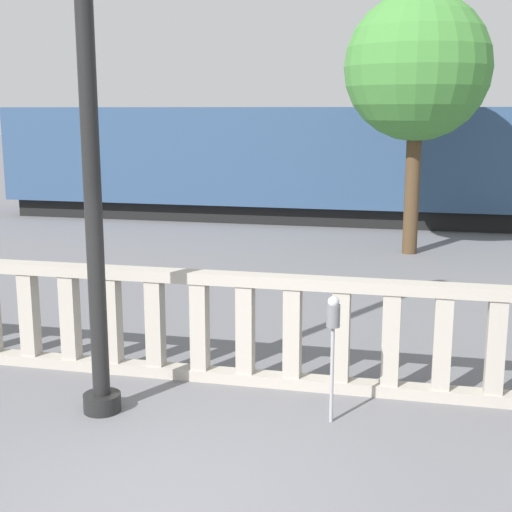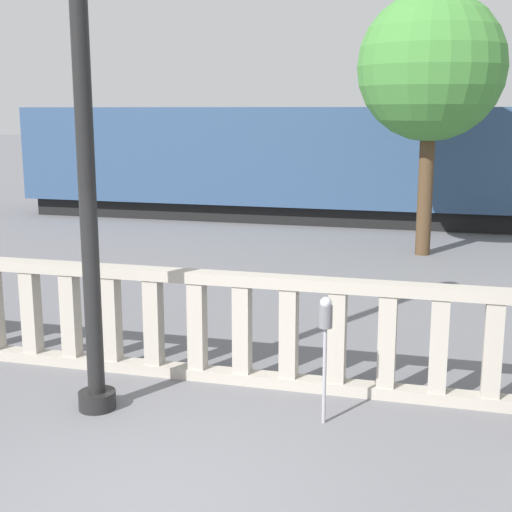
{
  "view_description": "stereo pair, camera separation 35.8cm",
  "coord_description": "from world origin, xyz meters",
  "px_view_note": "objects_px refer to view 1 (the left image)",
  "views": [
    {
      "loc": [
        1.97,
        -5.11,
        3.28
      ],
      "look_at": [
        -0.1,
        3.89,
        1.38
      ],
      "focal_mm": 50.0,
      "sensor_mm": 36.0,
      "label": 1
    },
    {
      "loc": [
        2.31,
        -5.03,
        3.28
      ],
      "look_at": [
        -0.1,
        3.89,
        1.38
      ],
      "focal_mm": 50.0,
      "sensor_mm": 36.0,
      "label": 2
    }
  ],
  "objects_px": {
    "parking_meter": "(333,325)",
    "tree_left": "(417,68)",
    "lamppost": "(88,94)",
    "train_near": "(444,164)"
  },
  "relations": [
    {
      "from": "train_near",
      "to": "lamppost",
      "type": "bearing_deg",
      "value": -105.46
    },
    {
      "from": "parking_meter",
      "to": "tree_left",
      "type": "height_order",
      "value": "tree_left"
    },
    {
      "from": "lamppost",
      "to": "tree_left",
      "type": "xyz_separation_m",
      "value": [
        3.17,
        9.84,
        0.74
      ]
    },
    {
      "from": "lamppost",
      "to": "train_near",
      "type": "xyz_separation_m",
      "value": [
        3.98,
        14.39,
        -1.68
      ]
    },
    {
      "from": "train_near",
      "to": "tree_left",
      "type": "xyz_separation_m",
      "value": [
        -0.81,
        -4.55,
        2.42
      ]
    },
    {
      "from": "lamppost",
      "to": "tree_left",
      "type": "bearing_deg",
      "value": 72.16
    },
    {
      "from": "parking_meter",
      "to": "train_near",
      "type": "xyz_separation_m",
      "value": [
        1.47,
        14.1,
        0.68
      ]
    },
    {
      "from": "tree_left",
      "to": "parking_meter",
      "type": "bearing_deg",
      "value": -93.93
    },
    {
      "from": "parking_meter",
      "to": "tree_left",
      "type": "xyz_separation_m",
      "value": [
        0.66,
        9.55,
        3.1
      ]
    },
    {
      "from": "tree_left",
      "to": "train_near",
      "type": "bearing_deg",
      "value": 79.85
    }
  ]
}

